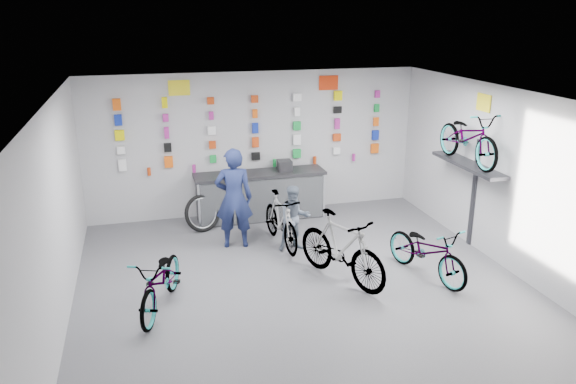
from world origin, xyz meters
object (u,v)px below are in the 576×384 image
object	(u,v)px
clerk	(234,198)
customer	(295,218)
counter	(260,196)
bike_center	(341,248)
bike_service	(281,220)
bike_left	(161,281)
bike_right	(427,251)

from	to	relation	value
clerk	customer	bearing A→B (deg)	165.29
counter	customer	world-z (taller)	customer
bike_center	customer	bearing A→B (deg)	80.75
bike_service	counter	bearing A→B (deg)	86.43
bike_left	bike_right	size ratio (longest dim) A/B	0.99
bike_center	customer	world-z (taller)	customer
counter	bike_left	world-z (taller)	counter
bike_left	bike_right	distance (m)	4.23
clerk	customer	size ratio (longest dim) A/B	1.54
bike_center	bike_right	xyz separation A→B (m)	(1.40, -0.22, -0.11)
counter	customer	bearing A→B (deg)	-81.73
bike_left	bike_right	xyz separation A→B (m)	(4.23, -0.04, 0.00)
bike_service	customer	xyz separation A→B (m)	(0.19, -0.25, 0.11)
bike_center	clerk	xyz separation A→B (m)	(-1.41, 1.83, 0.37)
counter	clerk	size ratio (longest dim) A/B	1.45
bike_center	clerk	size ratio (longest dim) A/B	1.01
bike_right	bike_service	distance (m)	2.72
counter	clerk	distance (m)	1.57
bike_center	customer	xyz separation A→B (m)	(-0.39, 1.38, 0.04)
bike_service	clerk	distance (m)	0.95
counter	bike_left	xyz separation A→B (m)	(-2.19, -3.30, -0.03)
counter	bike_center	world-z (taller)	bike_center
bike_center	bike_right	bearing A→B (deg)	-33.96
bike_left	customer	xyz separation A→B (m)	(2.44, 1.57, 0.15)
bike_service	customer	size ratio (longest dim) A/B	1.37
counter	bike_center	size ratio (longest dim) A/B	1.43
bike_service	clerk	xyz separation A→B (m)	(-0.83, 0.19, 0.44)
bike_left	counter	bearing A→B (deg)	76.47
counter	customer	distance (m)	1.76
counter	clerk	world-z (taller)	clerk
bike_left	bike_center	size ratio (longest dim) A/B	0.91
bike_center	bike_service	xyz separation A→B (m)	(-0.58, 1.64, -0.07)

